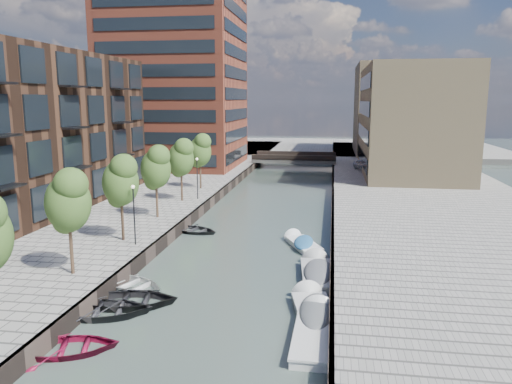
% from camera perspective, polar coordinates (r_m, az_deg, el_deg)
% --- Properties ---
extents(water, '(300.00, 300.00, 0.00)m').
position_cam_1_polar(water, '(48.72, 1.55, -2.20)').
color(water, '#38473F').
rests_on(water, ground).
extents(quay_right, '(20.00, 140.00, 1.00)m').
position_cam_1_polar(quay_right, '(49.30, 20.35, -2.12)').
color(quay_right, gray).
rests_on(quay_right, ground).
extents(quay_wall_left, '(0.25, 140.00, 1.00)m').
position_cam_1_polar(quay_wall_left, '(49.73, -5.44, -1.40)').
color(quay_wall_left, '#332823').
rests_on(quay_wall_left, ground).
extents(quay_wall_right, '(0.25, 140.00, 1.00)m').
position_cam_1_polar(quay_wall_right, '(48.25, 8.76, -1.84)').
color(quay_wall_right, '#332823').
rests_on(quay_wall_right, ground).
extents(far_closure, '(80.00, 40.00, 1.00)m').
position_cam_1_polar(far_closure, '(107.80, 5.58, 5.04)').
color(far_closure, gray).
rests_on(far_closure, ground).
extents(apartment_block, '(8.00, 38.00, 14.00)m').
position_cam_1_polar(apartment_block, '(45.38, -26.26, 5.99)').
color(apartment_block, black).
rests_on(apartment_block, quay_left).
extents(tower, '(18.00, 18.00, 30.00)m').
position_cam_1_polar(tower, '(75.89, -9.15, 14.39)').
color(tower, brown).
rests_on(tower, quay_left).
extents(tan_block_near, '(12.00, 25.00, 14.00)m').
position_cam_1_polar(tan_block_near, '(69.94, 17.19, 7.83)').
color(tan_block_near, tan).
rests_on(tan_block_near, quay_right).
extents(tan_block_far, '(12.00, 20.00, 16.00)m').
position_cam_1_polar(tan_block_far, '(95.70, 14.98, 9.15)').
color(tan_block_far, tan).
rests_on(tan_block_far, quay_right).
extents(bridge, '(13.00, 6.00, 1.30)m').
position_cam_1_polar(bridge, '(79.92, 4.44, 3.79)').
color(bridge, gray).
rests_on(bridge, ground).
extents(tree_2, '(2.50, 2.50, 5.95)m').
position_cam_1_polar(tree_2, '(29.50, -20.70, -0.78)').
color(tree_2, '#382619').
rests_on(tree_2, quay_left).
extents(tree_3, '(2.50, 2.50, 5.95)m').
position_cam_1_polar(tree_3, '(35.65, -15.23, 1.39)').
color(tree_3, '#382619').
rests_on(tree_3, quay_left).
extents(tree_4, '(2.50, 2.50, 5.95)m').
position_cam_1_polar(tree_4, '(42.08, -11.39, 2.91)').
color(tree_4, '#382619').
rests_on(tree_4, quay_left).
extents(tree_5, '(2.50, 2.50, 5.95)m').
position_cam_1_polar(tree_5, '(48.66, -8.57, 4.01)').
color(tree_5, '#382619').
rests_on(tree_5, quay_left).
extents(tree_6, '(2.50, 2.50, 5.95)m').
position_cam_1_polar(tree_6, '(55.34, -6.43, 4.84)').
color(tree_6, '#382619').
rests_on(tree_6, quay_left).
extents(lamp_1, '(0.24, 0.24, 4.12)m').
position_cam_1_polar(lamp_1, '(34.57, -13.78, -1.85)').
color(lamp_1, black).
rests_on(lamp_1, quay_left).
extents(lamp_2, '(0.24, 0.24, 4.12)m').
position_cam_1_polar(lamp_2, '(49.47, -6.74, 2.06)').
color(lamp_2, black).
rests_on(lamp_2, quay_left).
extents(sloop_0, '(5.70, 4.60, 1.04)m').
position_cam_1_polar(sloop_0, '(27.08, -17.06, -13.33)').
color(sloop_0, '#252427').
rests_on(sloop_0, ground).
extents(sloop_1, '(5.74, 4.57, 1.07)m').
position_cam_1_polar(sloop_1, '(27.90, -14.24, -12.46)').
color(sloop_1, black).
rests_on(sloop_1, ground).
extents(sloop_2, '(5.06, 4.30, 0.89)m').
position_cam_1_polar(sloop_2, '(24.03, -20.59, -16.75)').
color(sloop_2, maroon).
rests_on(sloop_2, ground).
extents(sloop_3, '(5.22, 4.52, 0.91)m').
position_cam_1_polar(sloop_3, '(30.31, -14.06, -10.56)').
color(sloop_3, '#B6B6B4').
rests_on(sloop_3, ground).
extents(sloop_4, '(4.85, 4.10, 0.86)m').
position_cam_1_polar(sloop_4, '(41.39, -7.06, -4.59)').
color(sloop_4, black).
rests_on(sloop_4, ground).
extents(motorboat_1, '(2.46, 5.80, 1.88)m').
position_cam_1_polar(motorboat_1, '(31.38, 7.06, -9.13)').
color(motorboat_1, '#B2B2B0').
rests_on(motorboat_1, ground).
extents(motorboat_2, '(2.06, 5.67, 1.88)m').
position_cam_1_polar(motorboat_2, '(24.20, 6.91, -15.62)').
color(motorboat_2, silver).
rests_on(motorboat_2, ground).
extents(motorboat_3, '(3.20, 4.68, 1.48)m').
position_cam_1_polar(motorboat_3, '(37.53, 5.23, -5.86)').
color(motorboat_3, white).
rests_on(motorboat_3, ground).
extents(motorboat_4, '(2.88, 5.61, 1.78)m').
position_cam_1_polar(motorboat_4, '(26.05, 6.69, -13.38)').
color(motorboat_4, silver).
rests_on(motorboat_4, ground).
extents(car, '(3.10, 4.71, 1.49)m').
position_cam_1_polar(car, '(71.33, 12.21, 3.06)').
color(car, '#AEB2B3').
rests_on(car, quay_right).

